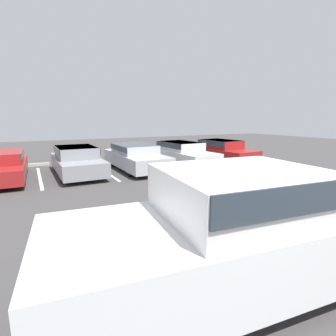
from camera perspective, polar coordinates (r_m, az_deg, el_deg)
The scene contains 13 objects.
ground_plane at distance 4.36m, azimuth 20.61°, elevation -24.57°, with size 60.00×60.00×0.00m, color #423F3F.
stall_stripe_b at distance 12.41m, azimuth -26.15°, elevation -1.83°, with size 0.12×4.66×0.01m, color white.
stall_stripe_c at distance 12.77m, azimuth -13.56°, elevation -0.68°, with size 0.12×4.66×0.01m, color white.
stall_stripe_d at distance 13.71m, azimuth -2.20°, elevation 0.39°, with size 0.12×4.66×0.01m, color white.
stall_stripe_e at distance 15.11m, azimuth 7.40°, elevation 1.28°, with size 0.12×4.66×0.01m, color white.
stall_stripe_f at distance 16.86m, azimuth 15.19°, elevation 1.98°, with size 0.12×4.66×0.01m, color white.
pickup_truck at distance 4.12m, azimuth 18.80°, elevation -12.23°, with size 6.10×2.62×1.80m.
parked_sedan_a at distance 12.52m, azimuth -32.68°, elevation 0.55°, with size 1.92×4.67×1.15m.
parked_sedan_b at distance 12.34m, azimuth -19.26°, elevation 1.73°, with size 1.82×4.50×1.24m.
parked_sedan_c at distance 12.92m, azimuth -7.16°, elevation 2.59°, with size 1.84×4.79×1.22m.
parked_sedan_d at distance 14.31m, azimuth 2.80°, elevation 3.44°, with size 2.09×4.86×1.21m.
parked_sedan_e at distance 15.79m, azimuth 11.47°, elevation 3.92°, with size 2.17×4.53×1.22m.
wheel_stop_curb at distance 15.43m, azimuth -27.53°, elevation 0.59°, with size 1.69×0.20×0.14m, color #B7B2A8.
Camera 1 is at (-2.78, -2.27, 2.48)m, focal length 28.00 mm.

